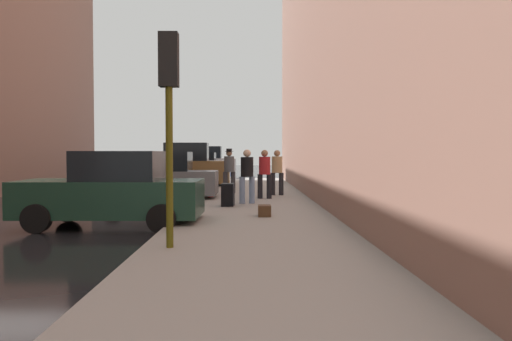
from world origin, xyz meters
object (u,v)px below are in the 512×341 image
at_px(parked_dark_green_sedan, 113,191).
at_px(rolling_suitcase, 228,195).
at_px(parked_gray_coupe, 160,178).
at_px(parked_blue_sedan, 198,167).
at_px(pedestrian_in_red_jacket, 265,171).
at_px(fire_hydrant, 210,187).
at_px(traffic_light, 169,92).
at_px(parked_white_van, 205,163).
at_px(duffel_bag, 264,211).
at_px(parked_bronze_suv, 184,168).
at_px(pedestrian_with_beanie, 229,168).
at_px(pedestrian_in_jeans, 247,173).
at_px(pedestrian_in_tan_coat, 277,170).

bearing_deg(parked_dark_green_sedan, rolling_suitcase, 51.67).
height_order(parked_gray_coupe, parked_blue_sedan, same).
bearing_deg(pedestrian_in_red_jacket, parked_gray_coupe, 173.74).
height_order(fire_hydrant, traffic_light, traffic_light).
bearing_deg(parked_dark_green_sedan, parked_white_van, 90.00).
xyz_separation_m(pedestrian_in_red_jacket, rolling_suitcase, (-1.19, -2.48, -0.61)).
bearing_deg(fire_hydrant, rolling_suitcase, -76.31).
relative_size(parked_blue_sedan, duffel_bag, 9.62).
height_order(parked_gray_coupe, parked_bronze_suv, parked_bronze_suv).
height_order(fire_hydrant, pedestrian_with_beanie, pedestrian_with_beanie).
xyz_separation_m(parked_dark_green_sedan, parked_white_van, (-0.00, 25.11, 0.18)).
distance_m(parked_bronze_suv, pedestrian_in_jeans, 9.36).
bearing_deg(pedestrian_in_red_jacket, parked_bronze_suv, 117.79).
xyz_separation_m(parked_white_van, duffel_bag, (3.59, -24.33, -0.74)).
bearing_deg(parked_bronze_suv, fire_hydrant, -74.41).
relative_size(parked_bronze_suv, rolling_suitcase, 4.45).
xyz_separation_m(parked_gray_coupe, parked_white_van, (-0.00, 18.98, 0.18)).
distance_m(pedestrian_in_jeans, pedestrian_in_red_jacket, 1.80).
height_order(parked_dark_green_sedan, pedestrian_in_tan_coat, pedestrian_in_tan_coat).
bearing_deg(parked_blue_sedan, duffel_bag, -79.20).
relative_size(fire_hydrant, pedestrian_with_beanie, 0.40).
bearing_deg(parked_dark_green_sedan, parked_gray_coupe, 90.00).
height_order(parked_white_van, pedestrian_in_red_jacket, parked_white_van).
height_order(parked_dark_green_sedan, traffic_light, traffic_light).
xyz_separation_m(pedestrian_in_tan_coat, duffel_bag, (-0.69, -6.37, -0.81)).
relative_size(traffic_light, duffel_bag, 8.18).
bearing_deg(pedestrian_in_red_jacket, parked_white_van, 100.96).
distance_m(parked_gray_coupe, fire_hydrant, 1.85).
bearing_deg(pedestrian_in_jeans, parked_blue_sedan, 101.41).
relative_size(pedestrian_in_tan_coat, duffel_bag, 3.89).
height_order(parked_dark_green_sedan, fire_hydrant, parked_dark_green_sedan).
height_order(parked_blue_sedan, pedestrian_in_jeans, pedestrian_in_jeans).
xyz_separation_m(fire_hydrant, traffic_light, (0.05, -9.73, 2.26)).
height_order(parked_gray_coupe, traffic_light, traffic_light).
xyz_separation_m(parked_dark_green_sedan, fire_hydrant, (1.80, 6.38, -0.35)).
xyz_separation_m(pedestrian_with_beanie, duffel_bag, (1.17, -7.35, -0.85)).
bearing_deg(parked_bronze_suv, parked_blue_sedan, 90.00).
bearing_deg(parked_bronze_suv, pedestrian_with_beanie, -62.82).
bearing_deg(pedestrian_in_tan_coat, pedestrian_with_beanie, 152.01).
distance_m(parked_white_van, pedestrian_with_beanie, 17.14).
distance_m(parked_gray_coupe, duffel_bag, 6.46).
bearing_deg(parked_bronze_suv, parked_white_van, 90.00).
bearing_deg(parked_white_van, pedestrian_in_red_jacket, -79.04).
height_order(parked_dark_green_sedan, parked_bronze_suv, parked_bronze_suv).
bearing_deg(rolling_suitcase, traffic_light, -96.17).
xyz_separation_m(parked_blue_sedan, fire_hydrant, (1.80, -13.22, -0.35)).
distance_m(traffic_light, pedestrian_with_beanie, 11.61).
xyz_separation_m(parked_white_van, fire_hydrant, (1.80, -18.73, -0.54)).
height_order(traffic_light, pedestrian_with_beanie, traffic_light).
bearing_deg(parked_gray_coupe, parked_blue_sedan, 90.00).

